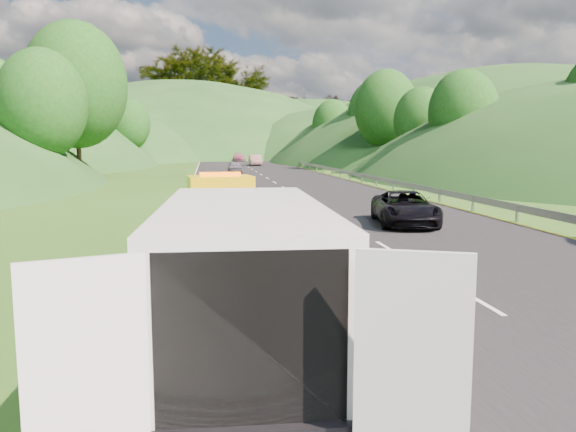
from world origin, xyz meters
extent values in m
plane|color=#38661E|center=(0.00, 0.00, 0.00)|extent=(320.00, 320.00, 0.00)
cube|color=black|center=(3.00, 40.00, 0.01)|extent=(14.00, 200.00, 0.02)
cube|color=gray|center=(10.30, 52.50, 0.00)|extent=(0.06, 140.00, 1.52)
cylinder|color=black|center=(-3.14, 6.10, 0.47)|extent=(0.44, 0.97, 0.94)
cylinder|color=black|center=(-1.38, 6.31, 0.47)|extent=(0.44, 0.97, 0.94)
cylinder|color=black|center=(-2.70, 2.37, 0.47)|extent=(0.44, 0.97, 0.94)
cylinder|color=black|center=(-0.93, 2.58, 0.47)|extent=(0.44, 0.97, 0.94)
cube|color=yellow|center=(-2.17, 5.41, 1.36)|extent=(2.18, 1.73, 1.78)
cube|color=yellow|center=(-1.92, 3.31, 1.12)|extent=(2.42, 3.41, 1.22)
cube|color=black|center=(-1.92, 3.31, 1.78)|extent=(2.42, 3.41, 0.09)
cube|color=black|center=(-2.30, 6.53, 0.84)|extent=(1.99, 1.34, 0.66)
cube|color=black|center=(-2.37, 7.08, 0.66)|extent=(1.98, 0.42, 0.47)
cube|color=yellow|center=(-2.34, 6.85, 1.45)|extent=(1.95, 0.95, 1.03)
cube|color=orange|center=(-2.17, 5.41, 2.30)|extent=(1.33, 0.39, 0.15)
cube|color=black|center=(-2.24, 6.06, 1.69)|extent=(1.78, 0.28, 0.84)
cylinder|color=black|center=(-2.98, -2.95, 0.43)|extent=(0.35, 0.87, 0.86)
cylinder|color=black|center=(-1.04, -3.02, 0.43)|extent=(0.35, 0.87, 0.86)
cylinder|color=black|center=(-3.11, -6.61, 0.43)|extent=(0.35, 0.87, 0.86)
cylinder|color=black|center=(-1.17, -6.68, 0.43)|extent=(0.35, 0.87, 0.86)
cube|color=white|center=(-2.08, -4.93, 1.45)|extent=(2.41, 5.67, 1.99)
cube|color=white|center=(-1.98, -1.97, 1.02)|extent=(2.19, 1.05, 1.08)
cube|color=black|center=(-1.98, -2.18, 1.88)|extent=(2.00, 0.44, 0.90)
cube|color=black|center=(-2.18, -7.67, 1.45)|extent=(1.83, 0.17, 1.72)
cube|color=white|center=(-3.59, -8.10, 1.45)|extent=(0.99, 0.38, 1.83)
cube|color=white|center=(-0.80, -8.20, 1.45)|extent=(0.97, 0.44, 1.83)
imported|color=white|center=(-3.46, 1.22, 0.00)|extent=(0.53, 0.66, 1.60)
imported|color=tan|center=(-2.82, 0.07, 0.00)|extent=(0.51, 0.43, 0.91)
imported|color=black|center=(-1.87, -5.60, 0.00)|extent=(1.16, 0.97, 1.55)
cube|color=#68634E|center=(-4.61, 0.29, 0.31)|extent=(0.40, 0.26, 0.61)
cylinder|color=black|center=(-1.59, -5.51, 0.00)|extent=(0.64, 0.64, 0.20)
imported|color=black|center=(5.30, 8.84, 0.00)|extent=(3.03, 5.17, 1.35)
imported|color=#545459|center=(0.44, 49.16, 0.00)|extent=(1.55, 3.84, 1.31)
imported|color=#815656|center=(4.44, 70.35, 0.00)|extent=(1.68, 4.81, 1.58)
imported|color=#984C61|center=(3.15, 90.97, 0.00)|extent=(2.09, 5.14, 1.49)
camera|label=1|loc=(-2.56, -12.77, 3.29)|focal=35.00mm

